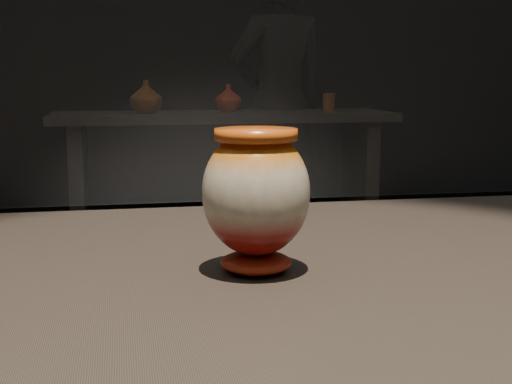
# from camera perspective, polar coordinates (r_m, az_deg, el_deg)

# --- Properties ---
(main_vase) EXTENTS (0.17, 0.17, 0.17)m
(main_vase) POSITION_cam_1_polar(r_m,az_deg,el_deg) (0.83, -0.00, -0.21)
(main_vase) COLOR maroon
(main_vase) RESTS_ON display_plinth
(back_shelf) EXTENTS (2.00, 0.60, 0.90)m
(back_shelf) POSITION_cam_1_polar(r_m,az_deg,el_deg) (4.27, -2.59, 2.86)
(back_shelf) COLOR black
(back_shelf) RESTS_ON ground
(back_vase_left) EXTENTS (0.26, 0.26, 0.19)m
(back_vase_left) POSITION_cam_1_polar(r_m,az_deg,el_deg) (4.17, -8.79, 7.54)
(back_vase_left) COLOR #9E4917
(back_vase_left) RESTS_ON back_shelf
(back_vase_mid) EXTENTS (0.21, 0.21, 0.16)m
(back_vase_mid) POSITION_cam_1_polar(r_m,az_deg,el_deg) (4.24, -2.24, 7.51)
(back_vase_mid) COLOR maroon
(back_vase_mid) RESTS_ON back_shelf
(back_vase_right) EXTENTS (0.07, 0.07, 0.11)m
(back_vase_right) POSITION_cam_1_polar(r_m,az_deg,el_deg) (4.35, 5.83, 7.15)
(back_vase_right) COLOR #9E4917
(back_vase_right) RESTS_ON back_shelf
(visitor) EXTENTS (0.77, 0.60, 1.86)m
(visitor) POSITION_cam_1_polar(r_m,az_deg,el_deg) (4.59, 1.87, 7.01)
(visitor) COLOR black
(visitor) RESTS_ON ground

